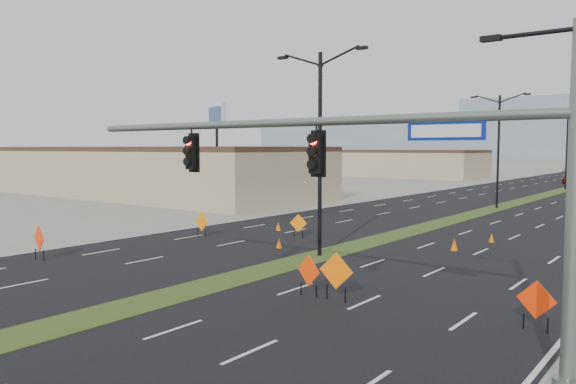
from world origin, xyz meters
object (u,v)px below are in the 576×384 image
Objects in this scene: streetlight_2 at (567,148)px; cone_0 at (279,243)px; streetlight_1 at (498,147)px; construction_sign_2 at (298,224)px; construction_sign_3 at (336,272)px; cone_1 at (454,245)px; construction_sign_4 at (309,272)px; pole_sign_west at (217,123)px; cone_2 at (492,238)px; construction_sign_0 at (39,239)px; car_far at (569,169)px; signal_mast at (376,171)px; cone_3 at (278,226)px; streetlight_0 at (320,147)px; car_left at (572,178)px; construction_sign_1 at (202,223)px; construction_sign_5 at (536,302)px.

streetlight_2 reaches higher than cone_0.
streetlight_2 is at bearing 90.00° from streetlight_1.
construction_sign_3 is (9.37, -10.44, 0.20)m from construction_sign_2.
streetlight_2 is 15.13× the size of cone_1.
streetlight_1 is 28.13m from cone_0.
pole_sign_west is at bearing 154.56° from construction_sign_4.
construction_sign_0 is at bearing -130.33° from cone_2.
construction_sign_3 reaches higher than cone_0.
construction_sign_2 is (5.81, -106.30, 0.05)m from car_far.
signal_mast is 16.24m from cone_0.
construction_sign_2 reaches higher than cone_2.
cone_3 is at bearing -12.12° from pole_sign_west.
construction_sign_0 is 20.77m from cone_1.
construction_sign_3 reaches higher than construction_sign_0.
signal_mast is 1.63× the size of streetlight_2.
car_left is at bearing 91.62° from streetlight_0.
streetlight_0 reaches higher than construction_sign_2.
pole_sign_west reaches higher than cone_3.
car_left is 8.59× the size of cone_0.
pole_sign_west is (-10.16, 22.29, 6.61)m from construction_sign_0.
car_left is 0.89× the size of car_far.
cone_0 is at bearing 3.51° from construction_sign_1.
streetlight_1 is at bearing 76.02° from construction_sign_1.
streetlight_2 reaches higher than signal_mast.
car_far is 9.61× the size of cone_0.
construction_sign_3 reaches higher than construction_sign_4.
cone_3 is (-4.03, 4.99, 0.00)m from cone_0.
construction_sign_4 reaches higher than construction_sign_2.
car_far is 110.06m from cone_0.
signal_mast is at bearing -118.52° from construction_sign_5.
car_left is at bearing 96.94° from cone_2.
construction_sign_2 is at bearing 110.53° from cone_0.
streetlight_2 is 52.35m from construction_sign_2.
construction_sign_5 reaches higher than construction_sign_1.
cone_2 is at bearing -86.75° from car_far.
construction_sign_0 reaches higher than construction_sign_5.
construction_sign_1 is 5.82m from construction_sign_2.
construction_sign_0 is 11.90m from cone_0.
pole_sign_west reaches higher than construction_sign_0.
car_far is at bearing 98.81° from signal_mast.
streetlight_1 is 5.76× the size of construction_sign_3.
construction_sign_1 is at bearing 176.37° from streetlight_0.
construction_sign_0 is 24.06m from cone_2.
streetlight_2 is at bearing 88.92° from construction_sign_3.
streetlight_0 is 56.00m from streetlight_2.
signal_mast is at bearing -23.38° from construction_sign_4.
streetlight_2 is at bearing 105.88° from construction_sign_5.
streetlight_1 reaches higher than construction_sign_2.
cone_3 is at bearing -90.53° from car_left.
construction_sign_0 is at bearing -138.26° from streetlight_0.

